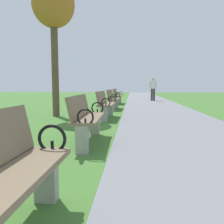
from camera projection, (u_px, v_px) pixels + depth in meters
paved_walkway at (149, 102)px, 15.88m from camera, size 3.07×44.00×0.02m
park_bench_3 at (86, 117)px, 4.41m from camera, size 0.51×1.61×0.90m
park_bench_4 at (106, 104)px, 7.65m from camera, size 0.52×1.61×0.90m
park_bench_5 at (113, 99)px, 10.65m from camera, size 0.54×1.62×0.90m
park_bench_6 at (117, 96)px, 13.85m from camera, size 0.54×1.62×0.90m
tree_3 at (53, 8)px, 7.92m from camera, size 1.43×1.43×4.60m
pedestrian_walking at (153, 88)px, 16.55m from camera, size 0.52×0.27×1.62m
scattered_leaves at (145, 113)px, 9.04m from camera, size 5.41×19.73×0.02m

